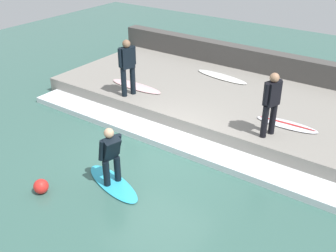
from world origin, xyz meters
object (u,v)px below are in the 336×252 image
at_px(surfboard_riding, 113,183).
at_px(surfboard_waiting_near, 287,124).
at_px(surfer_waiting_near, 271,101).
at_px(surfboard_waiting_far, 136,86).
at_px(surfer_riding, 111,153).
at_px(marker_buoy, 41,186).
at_px(surfer_waiting_far, 127,65).
at_px(surfboard_spare, 222,77).

distance_m(surfboard_riding, surfboard_waiting_near, 4.73).
height_order(surfer_waiting_near, surfboard_waiting_far, surfer_waiting_near).
xyz_separation_m(surfer_riding, surfer_waiting_near, (3.23, -2.25, 0.61)).
relative_size(surfboard_riding, marker_buoy, 5.70).
distance_m(surfer_riding, marker_buoy, 1.68).
xyz_separation_m(surfer_waiting_near, marker_buoy, (-4.34, 3.32, -1.27)).
height_order(surfboard_waiting_near, marker_buoy, surfboard_waiting_near).
distance_m(surfboard_riding, surfer_riding, 0.79).
xyz_separation_m(surfer_riding, surfboard_waiting_near, (4.00, -2.48, -0.28)).
bearing_deg(surfboard_waiting_far, marker_buoy, -165.16).
xyz_separation_m(surfer_waiting_far, surfboard_waiting_far, (0.59, 0.21, -0.93)).
distance_m(surfer_waiting_far, surfboard_waiting_far, 1.12).
distance_m(surfer_waiting_near, surfboard_spare, 4.03).
height_order(surfer_waiting_near, surfboard_waiting_near, surfer_waiting_near).
distance_m(surfer_riding, surfboard_waiting_near, 4.71).
relative_size(surfboard_waiting_near, surfboard_spare, 0.81).
bearing_deg(surfer_riding, surfboard_riding, 180.00).
bearing_deg(surfer_waiting_far, surfboard_waiting_near, -79.55).
height_order(surfer_waiting_far, marker_buoy, surfer_waiting_far).
relative_size(surfer_waiting_near, surfboard_spare, 0.82).
distance_m(surfer_waiting_near, surfboard_waiting_far, 4.71).
relative_size(surfboard_riding, surfboard_waiting_near, 1.14).
xyz_separation_m(surfboard_riding, surfboard_waiting_near, (4.00, -2.48, 0.51)).
bearing_deg(surfboard_waiting_far, surfer_riding, -147.75).
relative_size(surfboard_waiting_near, marker_buoy, 4.98).
relative_size(surfboard_waiting_near, surfer_waiting_far, 0.95).
xyz_separation_m(surfboard_waiting_near, marker_buoy, (-5.10, 3.55, -0.38)).
relative_size(surfboard_spare, marker_buoy, 6.13).
relative_size(surfboard_riding, surfer_waiting_far, 1.09).
height_order(surfer_riding, surfboard_waiting_near, surfer_riding).
relative_size(surfer_riding, surfboard_waiting_near, 0.85).
distance_m(surfer_waiting_near, surfboard_waiting_near, 1.19).
distance_m(surfboard_waiting_near, surfboard_spare, 3.62).
relative_size(surfboard_riding, surfboard_waiting_far, 0.95).
bearing_deg(surfer_waiting_near, surfboard_spare, 44.71).
distance_m(surfboard_riding, marker_buoy, 1.55).
relative_size(surfboard_waiting_far, marker_buoy, 5.97).
xyz_separation_m(surfboard_riding, surfboard_waiting_far, (3.73, 2.35, 0.51)).
relative_size(surfer_riding, surfboard_spare, 0.69).
xyz_separation_m(surfer_waiting_far, marker_buoy, (-4.25, -1.08, -1.30)).
relative_size(surfer_waiting_far, surfboard_spare, 0.85).
bearing_deg(marker_buoy, surfboard_riding, -44.03).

